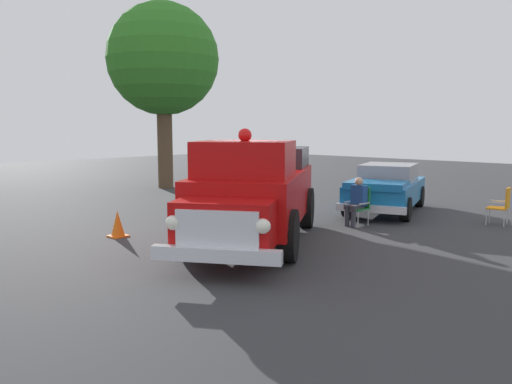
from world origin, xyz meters
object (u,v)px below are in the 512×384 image
Objects in this scene: lawn_chair_by_car at (502,204)px; lawn_chair_near_truck at (360,203)px; classic_hot_rod at (386,188)px; oak_tree_left at (163,60)px; spectator_seated at (357,200)px; traffic_cone at (118,224)px; vintage_fire_truck at (254,190)px.

lawn_chair_near_truck is at bearing 42.26° from lawn_chair_by_car.
oak_tree_left is at bearing 4.91° from classic_hot_rod.
traffic_cone is (3.42, 5.12, -0.39)m from spectator_seated.
classic_hot_rod is 3.66× the size of spectator_seated.
lawn_chair_near_truck is 6.28m from traffic_cone.
spectator_seated is at bearing -100.81° from vintage_fire_truck.
traffic_cone is at bearing 51.36° from lawn_chair_by_car.
vintage_fire_truck reaches higher than lawn_chair_by_car.
classic_hot_rod is at bearing -77.87° from spectator_seated.
oak_tree_left is (10.02, -5.02, 4.21)m from vintage_fire_truck.
lawn_chair_near_truck is at bearing -95.95° from spectator_seated.
lawn_chair_near_truck is at bearing -123.14° from traffic_cone.
lawn_chair_by_car is at bearing -137.74° from lawn_chair_near_truck.
lawn_chair_near_truck is 0.79× the size of spectator_seated.
vintage_fire_truck is 3.55m from lawn_chair_near_truck.
classic_hot_rod reaches higher than spectator_seated.
lawn_chair_near_truck and lawn_chair_by_car have the same top height.
classic_hot_rod is 3.39m from lawn_chair_by_car.
lawn_chair_by_car is 0.79× the size of spectator_seated.
spectator_seated is (0.01, 0.13, 0.11)m from lawn_chair_near_truck.
traffic_cone is at bearing 136.67° from oak_tree_left.
oak_tree_left is (10.10, 0.87, 4.66)m from classic_hot_rod.
traffic_cone is at bearing 56.86° from lawn_chair_near_truck.
traffic_cone is at bearing 33.06° from vintage_fire_truck.
vintage_fire_truck is at bearing 89.24° from classic_hot_rod.
vintage_fire_truck is 6.08× the size of lawn_chair_near_truck.
lawn_chair_by_car is 3.90m from spectator_seated.
vintage_fire_truck is at bearing -146.94° from traffic_cone.
spectator_seated is at bearing 84.05° from lawn_chair_near_truck.
spectator_seated is 11.78m from oak_tree_left.
traffic_cone is (2.78, 1.81, -0.89)m from vintage_fire_truck.
vintage_fire_truck reaches higher than lawn_chair_near_truck.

